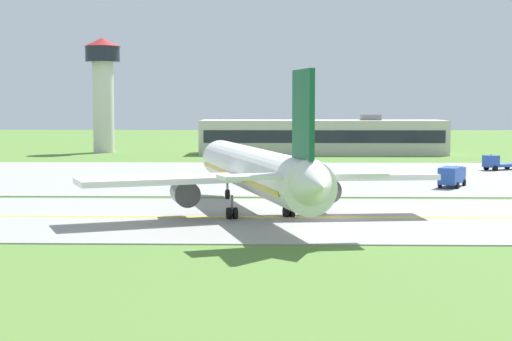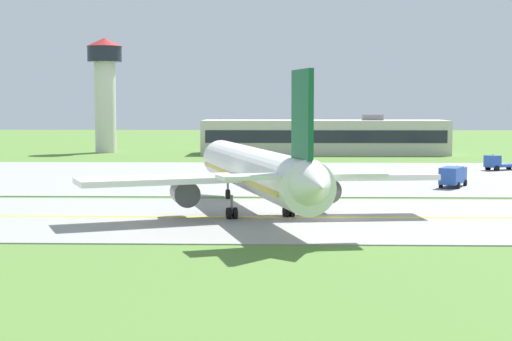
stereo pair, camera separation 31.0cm
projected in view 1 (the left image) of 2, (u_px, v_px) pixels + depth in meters
name	position (u px, v px, depth m)	size (l,w,h in m)	color
ground_plane	(335.00, 218.00, 72.18)	(500.00, 500.00, 0.00)	#517A33
taxiway_strip	(335.00, 218.00, 72.17)	(240.00, 28.00, 0.10)	gray
apron_pad	(384.00, 176.00, 113.77)	(140.00, 52.00, 0.10)	gray
taxiway_centreline	(335.00, 217.00, 72.17)	(220.00, 0.60, 0.01)	yellow
airplane_lead	(257.00, 171.00, 73.02)	(32.01, 39.11, 12.70)	white
service_truck_baggage	(497.00, 163.00, 123.93)	(6.66, 4.61, 2.59)	#264CA5
service_truck_fuel	(452.00, 175.00, 98.50)	(4.44, 6.30, 2.60)	#264CA5
terminal_building	(322.00, 137.00, 166.10)	(49.71, 13.56, 8.14)	beige
control_tower	(103.00, 83.00, 169.96)	(7.60, 7.60, 24.09)	silver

